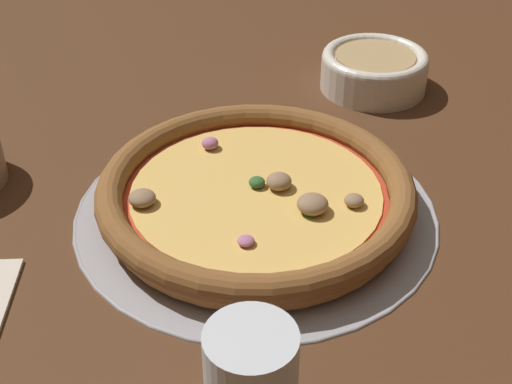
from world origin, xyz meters
TOP-DOWN VIEW (x-y plane):
  - ground_plane at (0.00, 0.00)m, footprint 3.00×3.00m
  - pizza_tray at (0.00, 0.00)m, footprint 0.39×0.39m
  - pizza at (0.00, -0.00)m, footprint 0.33×0.33m
  - bowl_near at (0.13, 0.30)m, footprint 0.15×0.15m
  - drinking_cup at (0.03, -0.27)m, footprint 0.07×0.07m

SIDE VIEW (x-z plane):
  - ground_plane at x=0.00m, z-range 0.00..0.00m
  - pizza_tray at x=0.00m, z-range 0.00..0.01m
  - pizza at x=0.00m, z-range 0.01..0.05m
  - bowl_near at x=0.13m, z-range 0.00..0.06m
  - drinking_cup at x=0.03m, z-range 0.00..0.10m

